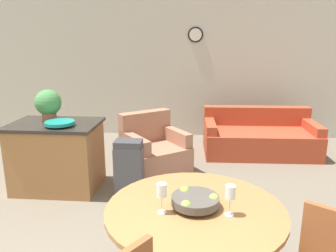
{
  "coord_description": "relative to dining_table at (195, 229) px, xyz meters",
  "views": [
    {
      "loc": [
        0.52,
        -1.23,
        1.91
      ],
      "look_at": [
        0.21,
        2.34,
        0.97
      ],
      "focal_mm": 35.0,
      "sensor_mm": 36.0,
      "label": 1
    }
  ],
  "objects": [
    {
      "name": "wall_back",
      "position": [
        -0.53,
        4.51,
        0.76
      ],
      "size": [
        8.0,
        0.09,
        2.7
      ],
      "color": "beige",
      "rests_on": "ground_plane"
    },
    {
      "name": "dining_table",
      "position": [
        0.0,
        0.0,
        0.0
      ],
      "size": [
        1.27,
        1.27,
        0.77
      ],
      "color": "#9E6B3D",
      "rests_on": "ground_plane"
    },
    {
      "name": "fruit_bowl",
      "position": [
        -0.0,
        -0.0,
        0.23
      ],
      "size": [
        0.34,
        0.34,
        0.11
      ],
      "color": "#4C4742",
      "rests_on": "dining_table"
    },
    {
      "name": "wine_glass_left",
      "position": [
        -0.23,
        -0.09,
        0.33
      ],
      "size": [
        0.07,
        0.07,
        0.21
      ],
      "color": "silver",
      "rests_on": "dining_table"
    },
    {
      "name": "wine_glass_right",
      "position": [
        0.23,
        -0.08,
        0.33
      ],
      "size": [
        0.07,
        0.07,
        0.21
      ],
      "color": "silver",
      "rests_on": "dining_table"
    },
    {
      "name": "kitchen_island",
      "position": [
        -1.8,
        1.8,
        -0.14
      ],
      "size": [
        1.12,
        0.78,
        0.89
      ],
      "color": "#9E6B3D",
      "rests_on": "ground_plane"
    },
    {
      "name": "teal_bowl",
      "position": [
        -1.66,
        1.65,
        0.34
      ],
      "size": [
        0.36,
        0.36,
        0.06
      ],
      "color": "teal",
      "rests_on": "kitchen_island"
    },
    {
      "name": "potted_plant",
      "position": [
        -1.92,
        1.94,
        0.52
      ],
      "size": [
        0.34,
        0.34,
        0.4
      ],
      "color": "#A36642",
      "rests_on": "kitchen_island"
    },
    {
      "name": "trash_bin",
      "position": [
        -0.82,
        1.67,
        -0.23
      ],
      "size": [
        0.35,
        0.24,
        0.72
      ],
      "color": "#47474C",
      "rests_on": "ground_plane"
    },
    {
      "name": "couch",
      "position": [
        1.1,
        3.47,
        -0.32
      ],
      "size": [
        1.91,
        1.05,
        0.75
      ],
      "rotation": [
        0.0,
        0.0,
        0.03
      ],
      "color": "#B24228",
      "rests_on": "ground_plane"
    },
    {
      "name": "armchair",
      "position": [
        -0.62,
        2.51,
        -0.3
      ],
      "size": [
        1.14,
        1.14,
        0.86
      ],
      "rotation": [
        0.0,
        0.0,
        0.64
      ],
      "color": "#A87056",
      "rests_on": "ground_plane"
    }
  ]
}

